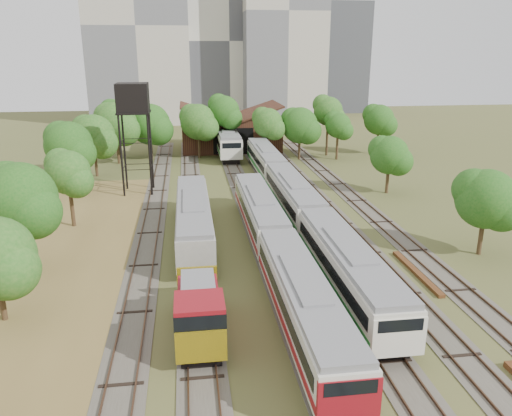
{
  "coord_description": "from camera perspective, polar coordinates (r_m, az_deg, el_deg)",
  "views": [
    {
      "loc": [
        -8.28,
        -25.66,
        15.79
      ],
      "look_at": [
        -2.45,
        16.18,
        2.5
      ],
      "focal_mm": 35.0,
      "sensor_mm": 36.0,
      "label": 1
    }
  ],
  "objects": [
    {
      "name": "ground",
      "position": [
        31.25,
        8.81,
        -13.12
      ],
      "size": [
        240.0,
        240.0,
        0.0
      ],
      "primitive_type": "plane",
      "color": "#475123",
      "rests_on": "ground"
    },
    {
      "name": "dry_grass_patch",
      "position": [
        38.42,
        -22.04,
        -8.14
      ],
      "size": [
        14.0,
        60.0,
        0.04
      ],
      "primitive_type": "cube",
      "color": "brown",
      "rests_on": "ground"
    },
    {
      "name": "tracks",
      "position": [
        53.6,
        0.59,
        0.38
      ],
      "size": [
        24.6,
        80.0,
        0.19
      ],
      "color": "#4C473D",
      "rests_on": "ground"
    },
    {
      "name": "railcar_red_set",
      "position": [
        37.22,
        2.38,
        -4.59
      ],
      "size": [
        2.79,
        34.58,
        3.45
      ],
      "color": "black",
      "rests_on": "ground"
    },
    {
      "name": "railcar_green_set",
      "position": [
        50.0,
        4.25,
        1.28
      ],
      "size": [
        2.9,
        52.08,
        3.58
      ],
      "color": "black",
      "rests_on": "ground"
    },
    {
      "name": "railcar_rear",
      "position": [
        79.63,
        -3.32,
        7.57
      ],
      "size": [
        3.27,
        16.08,
        4.05
      ],
      "color": "black",
      "rests_on": "ground"
    },
    {
      "name": "shunter_locomotive",
      "position": [
        28.85,
        -6.5,
        -11.98
      ],
      "size": [
        2.66,
        8.1,
        3.48
      ],
      "color": "black",
      "rests_on": "ground"
    },
    {
      "name": "old_grey_coach",
      "position": [
        43.65,
        -7.15,
        -1.14
      ],
      "size": [
        2.91,
        18.0,
        3.59
      ],
      "color": "black",
      "rests_on": "ground"
    },
    {
      "name": "water_tower",
      "position": [
        58.37,
        -13.88,
        11.79
      ],
      "size": [
        3.61,
        3.61,
        12.46
      ],
      "color": "black",
      "rests_on": "ground"
    },
    {
      "name": "rail_pile_far",
      "position": [
        39.14,
        17.88,
        -7.03
      ],
      "size": [
        0.48,
        7.76,
        0.25
      ],
      "primitive_type": "cube",
      "color": "brown",
      "rests_on": "ground"
    },
    {
      "name": "maintenance_shed",
      "position": [
        84.94,
        -2.96,
        8.73
      ],
      "size": [
        16.45,
        11.55,
        7.58
      ],
      "color": "#361813",
      "rests_on": "ground"
    },
    {
      "name": "tree_band_left",
      "position": [
        51.29,
        -21.24,
        4.49
      ],
      "size": [
        8.01,
        67.7,
        8.8
      ],
      "color": "#382616",
      "rests_on": "ground"
    },
    {
      "name": "tree_band_far",
      "position": [
        76.43,
        -3.94,
        9.85
      ],
      "size": [
        45.68,
        9.33,
        9.34
      ],
      "color": "#382616",
      "rests_on": "ground"
    },
    {
      "name": "tree_band_right",
      "position": [
        55.86,
        16.56,
        5.31
      ],
      "size": [
        4.91,
        42.09,
        7.11
      ],
      "color": "#382616",
      "rests_on": "ground"
    },
    {
      "name": "tower_left",
      "position": [
        121.16,
        -13.3,
        19.5
      ],
      "size": [
        22.0,
        16.0,
        42.0
      ],
      "primitive_type": "cube",
      "color": "#B8AFA1",
      "rests_on": "ground"
    },
    {
      "name": "tower_centre",
      "position": [
        126.1,
        -3.43,
        18.44
      ],
      "size": [
        20.0,
        18.0,
        36.0
      ],
      "primitive_type": "cube",
      "color": "beige",
      "rests_on": "ground"
    },
    {
      "name": "tower_right",
      "position": [
        120.03,
        2.99,
        21.37
      ],
      "size": [
        18.0,
        16.0,
        48.0
      ],
      "primitive_type": "cube",
      "color": "#B8AFA1",
      "rests_on": "ground"
    },
    {
      "name": "tower_far_right",
      "position": [
        142.11,
        9.79,
        16.51
      ],
      "size": [
        12.0,
        12.0,
        28.0
      ],
      "primitive_type": "cube",
      "color": "#414349",
      "rests_on": "ground"
    }
  ]
}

